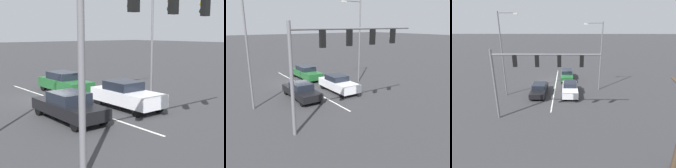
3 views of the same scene
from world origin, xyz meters
The scene contains 7 objects.
ground_plane centered at (0.00, 0.00, 0.00)m, with size 240.00×240.00×0.00m, color #333335.
lane_stripe_left_divider centered at (0.00, 1.89, 0.01)m, with size 0.12×15.78×0.01m, color silver.
car_white_leftlane_front centered at (-1.94, 5.21, 0.78)m, with size 1.76×4.46×1.52m.
car_black_midlane_front centered at (1.74, 5.20, 0.69)m, with size 1.71×4.56×1.38m.
car_darkgreen_leftlane_second centered at (-1.60, -0.86, 0.76)m, with size 1.73×4.75×1.48m.
traffic_signal_gantry centered at (1.52, 10.76, 4.71)m, with size 9.02×0.37×6.24m.
street_lamp_left_shoulder centered at (-5.49, 3.46, 4.86)m, with size 2.29×0.24×8.38m.
Camera 1 is at (9.33, 17.86, 4.17)m, focal length 50.00 mm.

